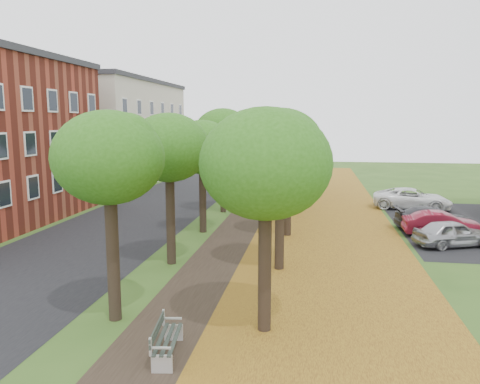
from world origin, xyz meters
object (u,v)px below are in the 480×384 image
at_px(car_grey, 434,218).
at_px(car_white, 412,199).
at_px(bench, 166,339).
at_px(car_silver, 453,233).
at_px(car_red, 442,224).

bearing_deg(car_grey, car_white, -6.50).
height_order(bench, car_silver, car_silver).
bearing_deg(car_silver, car_white, -20.66).
bearing_deg(car_red, bench, 145.44).
xyz_separation_m(bench, car_silver, (10.86, 13.01, 0.20)).
distance_m(bench, car_red, 18.55).
relative_size(bench, car_grey, 0.44).
xyz_separation_m(car_silver, car_white, (0.00, 10.22, 0.07)).
height_order(car_red, car_white, car_white).
bearing_deg(car_white, car_grey, -170.04).
bearing_deg(bench, car_white, -32.56).
bearing_deg(car_grey, car_silver, 173.50).
distance_m(car_red, car_grey, 1.81).
height_order(car_silver, car_white, car_white).
distance_m(car_silver, car_white, 10.22).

